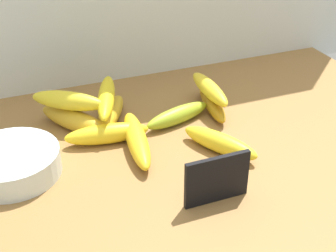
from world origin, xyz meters
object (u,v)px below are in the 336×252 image
banana_3 (110,115)px  banana_9 (210,89)px  banana_0 (137,139)px  banana_5 (178,115)px  banana_7 (68,101)px  banana_6 (107,134)px  banana_1 (212,103)px  banana_4 (220,143)px  banana_8 (106,97)px  banana_2 (75,120)px  fruit_bowl (12,163)px  chalkboard_sign (217,181)px

banana_3 → banana_9: (21.54, -2.06, 2.99)cm
banana_0 → banana_9: 21.40cm
banana_5 → banana_9: (8.44, 2.79, 3.20)cm
banana_5 → banana_7: (-20.93, 6.25, 4.41)cm
banana_3 → banana_6: same height
banana_1 → banana_3: (-22.12, 2.37, 0.32)cm
banana_4 → banana_8: 25.12cm
banana_4 → banana_6: banana_6 is taller
banana_0 → banana_8: 12.67cm
banana_0 → banana_2: size_ratio=1.12×
banana_8 → banana_3: bearing=-83.3°
fruit_bowl → banana_1: fruit_bowl is taller
chalkboard_sign → banana_9: (12.29, 27.84, 1.09)cm
banana_4 → banana_5: (-3.18, 12.63, -0.14)cm
chalkboard_sign → banana_8: bearing=106.8°
banana_3 → banana_5: (13.10, -4.86, -0.21)cm
banana_7 → banana_8: 7.72cm
banana_0 → banana_3: same height
banana_4 → banana_6: (-18.71, 10.72, 0.07)cm
banana_6 → banana_7: 10.66cm
fruit_bowl → banana_0: (22.68, -0.32, -0.32)cm
banana_0 → banana_3: bearing=101.6°
banana_0 → banana_9: (19.32, 8.67, 3.04)cm
chalkboard_sign → banana_0: size_ratio=0.56×
banana_8 → fruit_bowl: bearing=-150.3°
chalkboard_sign → banana_1: 30.48cm
banana_0 → banana_7: banana_7 is taller
banana_1 → banana_4: (-5.84, -15.12, 0.25)cm
banana_1 → banana_0: bearing=-157.2°
banana_0 → chalkboard_sign: bearing=-69.8°
banana_1 → banana_2: 29.34cm
banana_9 → banana_3: bearing=174.5°
fruit_bowl → banana_5: size_ratio=1.08×
banana_7 → banana_8: size_ratio=0.81×
banana_5 → banana_9: size_ratio=0.98×
banana_2 → banana_9: (28.63, -2.31, 2.82)cm
banana_9 → banana_4: bearing=-108.8°
banana_3 → banana_7: (-7.83, 1.40, 4.20)cm
chalkboard_sign → banana_8: size_ratio=0.59×
chalkboard_sign → banana_2: 34.34cm
banana_7 → banana_3: bearing=-10.1°
banana_9 → banana_0: bearing=-155.8°
fruit_bowl → chalkboard_sign: bearing=-33.3°
banana_2 → banana_7: bearing=122.4°
banana_4 → banana_6: 21.56cm
chalkboard_sign → banana_8: chalkboard_sign is taller
banana_1 → banana_7: banana_7 is taller
fruit_bowl → banana_8: bearing=29.7°
chalkboard_sign → banana_2: size_ratio=0.63×
banana_6 → banana_8: size_ratio=0.86×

